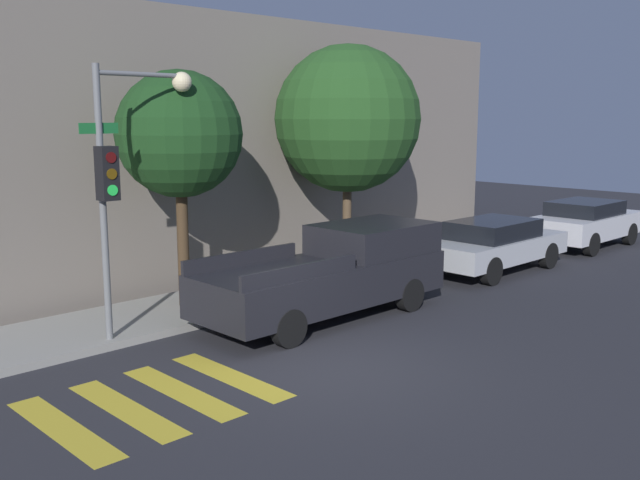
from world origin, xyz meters
TOP-DOWN VIEW (x-y plane):
  - ground_plane at (0.00, 0.00)m, footprint 60.00×60.00m
  - sidewalk at (0.00, 4.38)m, footprint 26.00×2.36m
  - building_row at (0.00, 8.96)m, footprint 26.00×6.00m
  - crosswalk at (-2.73, 0.80)m, footprint 3.15×2.60m
  - traffic_light_pole at (-1.59, 3.37)m, footprint 2.19×0.56m
  - pickup_truck at (2.23, 2.10)m, footprint 5.41×1.96m
  - sedan_near_corner at (8.12, 2.10)m, footprint 4.44×1.79m
  - sedan_middle at (13.24, 2.10)m, footprint 4.25×1.88m
  - tree_near_corner at (0.22, 4.45)m, footprint 2.53×2.53m
  - tree_midblock at (5.06, 4.45)m, footprint 3.59×3.59m

SIDE VIEW (x-z plane):
  - ground_plane at x=0.00m, z-range 0.00..0.00m
  - crosswalk at x=-2.73m, z-range 0.00..0.00m
  - sidewalk at x=0.00m, z-range 0.00..0.14m
  - sedan_near_corner at x=8.12m, z-range 0.06..1.42m
  - sedan_middle at x=13.24m, z-range 0.06..1.49m
  - pickup_truck at x=2.23m, z-range 0.02..1.78m
  - building_row at x=0.00m, z-range 0.00..6.38m
  - traffic_light_pole at x=-1.59m, z-range 0.86..5.71m
  - tree_near_corner at x=0.22m, z-range 1.17..6.07m
  - tree_midblock at x=5.06m, z-range 1.05..6.77m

